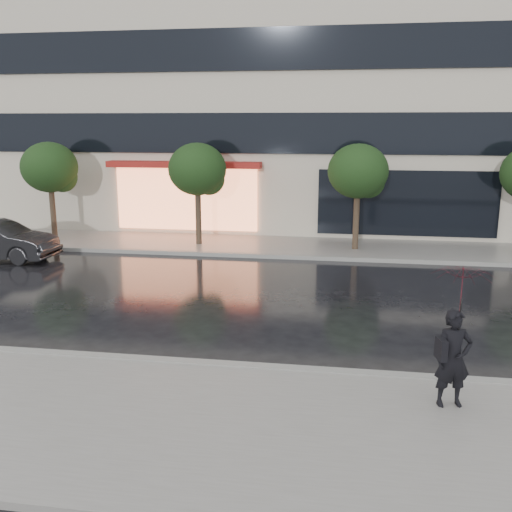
# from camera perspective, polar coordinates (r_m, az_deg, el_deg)

# --- Properties ---
(ground) EXTENTS (120.00, 120.00, 0.00)m
(ground) POSITION_cam_1_polar(r_m,az_deg,el_deg) (12.36, -3.74, -9.26)
(ground) COLOR black
(ground) RESTS_ON ground
(sidewalk_near) EXTENTS (60.00, 4.50, 0.12)m
(sidewalk_near) POSITION_cam_1_polar(r_m,az_deg,el_deg) (9.50, -8.16, -16.27)
(sidewalk_near) COLOR slate
(sidewalk_near) RESTS_ON ground
(sidewalk_far) EXTENTS (60.00, 3.50, 0.12)m
(sidewalk_far) POSITION_cam_1_polar(r_m,az_deg,el_deg) (22.03, 2.03, 0.99)
(sidewalk_far) COLOR slate
(sidewalk_far) RESTS_ON ground
(curb_near) EXTENTS (60.00, 0.25, 0.14)m
(curb_near) POSITION_cam_1_polar(r_m,az_deg,el_deg) (11.43, -4.85, -10.81)
(curb_near) COLOR gray
(curb_near) RESTS_ON ground
(curb_far) EXTENTS (60.00, 0.25, 0.14)m
(curb_far) POSITION_cam_1_polar(r_m,az_deg,el_deg) (20.34, 1.44, -0.01)
(curb_far) COLOR gray
(curb_far) RESTS_ON ground
(office_building) EXTENTS (30.00, 12.76, 18.00)m
(office_building) POSITION_cam_1_polar(r_m,az_deg,el_deg) (29.53, 4.10, 21.51)
(office_building) COLOR #B9B19C
(office_building) RESTS_ON ground
(tree_far_west) EXTENTS (2.20, 2.20, 3.99)m
(tree_far_west) POSITION_cam_1_polar(r_m,az_deg,el_deg) (24.14, -19.78, 8.17)
(tree_far_west) COLOR #33261C
(tree_far_west) RESTS_ON ground
(tree_mid_west) EXTENTS (2.20, 2.20, 3.99)m
(tree_mid_west) POSITION_cam_1_polar(r_m,az_deg,el_deg) (21.94, -5.71, 8.44)
(tree_mid_west) COLOR #33261C
(tree_mid_west) RESTS_ON ground
(tree_mid_east) EXTENTS (2.20, 2.20, 3.99)m
(tree_mid_east) POSITION_cam_1_polar(r_m,az_deg,el_deg) (21.25, 10.32, 8.14)
(tree_mid_east) COLOR #33261C
(tree_mid_east) RESTS_ON ground
(pedestrian_with_umbrella) EXTENTS (1.19, 1.21, 2.40)m
(pedestrian_with_umbrella) POSITION_cam_1_polar(r_m,az_deg,el_deg) (9.76, 19.66, -5.46)
(pedestrian_with_umbrella) COLOR black
(pedestrian_with_umbrella) RESTS_ON sidewalk_near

